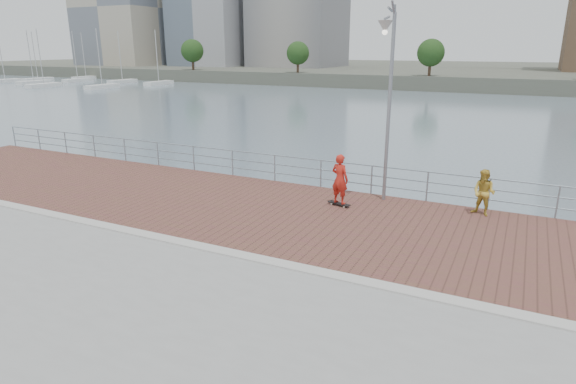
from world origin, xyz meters
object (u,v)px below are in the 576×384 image
at_px(skateboarder, 340,179).
at_px(bystander, 484,193).
at_px(guardrail, 346,173).
at_px(street_lamp, 388,71).

height_order(skateboarder, bystander, skateboarder).
relative_size(guardrail, skateboarder, 22.31).
bearing_deg(skateboarder, bystander, -152.18).
relative_size(skateboarder, bystander, 1.14).
bearing_deg(skateboarder, guardrail, -63.19).
xyz_separation_m(street_lamp, skateboarder, (-1.20, -0.92, -3.61)).
bearing_deg(skateboarder, street_lamp, -129.25).
relative_size(guardrail, street_lamp, 6.05).
bearing_deg(bystander, street_lamp, -154.88).
relative_size(guardrail, bystander, 25.47).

